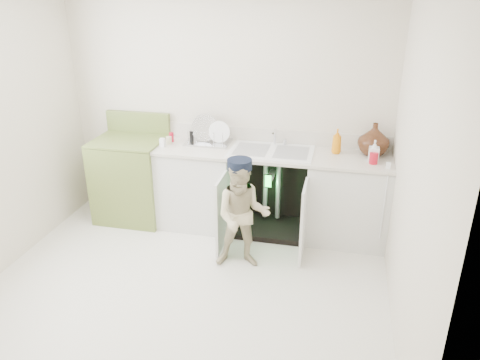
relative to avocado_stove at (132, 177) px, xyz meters
name	(u,v)px	position (x,y,z in m)	size (l,w,h in m)	color
ground	(186,287)	(1.01, -1.18, -0.48)	(3.50, 3.50, 0.00)	silver
room_shell	(179,155)	(1.01, -1.18, 0.77)	(6.00, 5.50, 1.26)	beige
counter_run	(273,189)	(1.59, 0.03, 0.00)	(2.44, 1.02, 1.22)	white
avocado_stove	(132,177)	(0.00, 0.00, 0.00)	(0.74, 0.65, 1.15)	olive
repair_worker	(243,215)	(1.42, -0.72, 0.06)	(0.57, 0.64, 1.07)	beige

